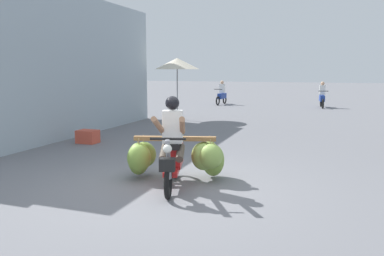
{
  "coord_description": "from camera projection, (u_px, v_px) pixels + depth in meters",
  "views": [
    {
      "loc": [
        2.68,
        -5.85,
        2.02
      ],
      "look_at": [
        0.19,
        1.07,
        0.9
      ],
      "focal_mm": 35.84,
      "sensor_mm": 36.0,
      "label": 1
    }
  ],
  "objects": [
    {
      "name": "ground_plane",
      "position": [
        161.0,
        187.0,
        6.64
      ],
      "size": [
        120.0,
        120.0,
        0.0
      ],
      "primitive_type": "plane",
      "color": "slate"
    },
    {
      "name": "motorbike_main_loaded",
      "position": [
        177.0,
        155.0,
        6.97
      ],
      "size": [
        1.92,
        1.98,
        1.58
      ],
      "color": "black",
      "rests_on": "ground"
    },
    {
      "name": "motorbike_distant_ahead_left",
      "position": [
        222.0,
        95.0,
        22.56
      ],
      "size": [
        0.5,
        1.62,
        1.4
      ],
      "color": "black",
      "rests_on": "ground"
    },
    {
      "name": "motorbike_distant_ahead_right",
      "position": [
        322.0,
        97.0,
        20.71
      ],
      "size": [
        0.5,
        1.62,
        1.4
      ],
      "color": "black",
      "rests_on": "ground"
    },
    {
      "name": "shopfront_building",
      "position": [
        31.0,
        66.0,
        12.4
      ],
      "size": [
        3.96,
        9.2,
        4.29
      ],
      "color": "#9EADB7",
      "rests_on": "ground"
    },
    {
      "name": "market_umbrella_near_shop",
      "position": [
        177.0,
        64.0,
        15.38
      ],
      "size": [
        1.81,
        1.81,
        2.49
      ],
      "color": "#99999E",
      "rests_on": "ground"
    },
    {
      "name": "produce_crate",
      "position": [
        88.0,
        137.0,
        10.66
      ],
      "size": [
        0.56,
        0.4,
        0.36
      ],
      "primitive_type": "cube",
      "color": "#CC4C38",
      "rests_on": "ground"
    }
  ]
}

